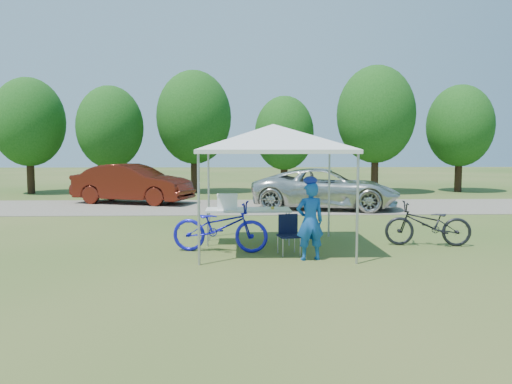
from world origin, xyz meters
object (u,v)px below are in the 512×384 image
cooler (227,201)px  sedan (133,184)px  bike_dark (428,224)px  minivan (325,189)px  folding_table (248,211)px  bike_blue (220,227)px  folding_chair (288,231)px  cyclist (310,221)px

cooler → sedan: bearing=115.0°
bike_dark → sedan: 12.49m
minivan → sedan: size_ratio=1.11×
folding_table → bike_dark: size_ratio=1.03×
bike_blue → sedan: sedan is taller
folding_table → cooler: 0.53m
folding_table → bike_dark: 4.10m
cooler → folding_table: bearing=-0.0°
cooler → bike_blue: (-0.14, -0.97, -0.44)m
folding_chair → minivan: 8.02m
cooler → bike_dark: (4.55, -0.47, -0.48)m
bike_dark → cyclist: bearing=-56.9°
folding_chair → bike_dark: 3.33m
cyclist → sedan: sedan is taller
folding_table → bike_blue: size_ratio=0.95×
bike_dark → cooler: bearing=-87.9°
cyclist → bike_dark: cyclist is taller
cooler → bike_dark: bearing=-5.9°
cooler → minivan: minivan is taller
folding_table → bike_dark: (4.07, -0.47, -0.26)m
folding_table → minivan: (2.93, 6.51, -0.01)m
folding_chair → cyclist: 0.76m
sedan → folding_table: bearing=-134.4°
sedan → folding_chair: bearing=-133.5°
cooler → sedan: 9.50m
folding_chair → bike_blue: (-1.44, 0.25, 0.06)m
bike_dark → sedan: size_ratio=0.40×
bike_blue → folding_table: bearing=-22.7°
cyclist → folding_chair: bearing=-70.3°
folding_chair → bike_blue: 1.46m
folding_chair → cyclist: cyclist is taller
cooler → bike_dark: 4.60m
folding_chair → bike_blue: bearing=158.2°
folding_table → cyclist: cyclist is taller
bike_blue → sedan: 10.34m
folding_chair → cooler: cooler is taller
sedan → bike_dark: bearing=-118.6°
folding_chair → cooler: size_ratio=1.72×
folding_table → cyclist: bearing=-56.9°
folding_table → sedan: bearing=117.6°
folding_chair → minivan: bearing=62.7°
folding_table → minivan: minivan is taller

